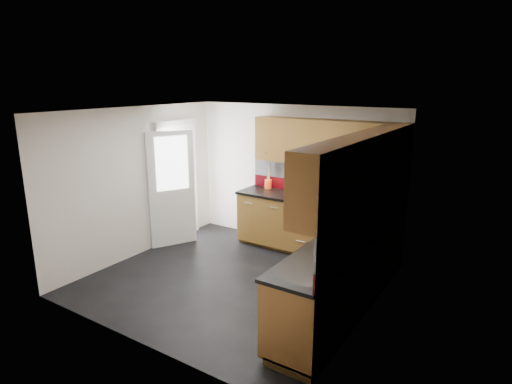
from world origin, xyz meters
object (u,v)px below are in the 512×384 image
Objects in this scene: utensil_pot at (268,183)px; toaster at (356,197)px; food_processor at (366,211)px; gas_hob at (309,198)px.

utensil_pot reaches higher than toaster.
toaster is 1.00× the size of food_processor.
food_processor is at bearing -61.46° from toaster.
gas_hob is 2.06× the size of toaster.
food_processor is at bearing -21.66° from utensil_pot.
gas_hob is at bearing 152.39° from food_processor.
gas_hob is at bearing -165.21° from toaster.
utensil_pot is at bearing 166.40° from gas_hob.
utensil_pot is (-0.91, 0.22, 0.08)m from gas_hob.
toaster is at bearing 14.79° from gas_hob.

